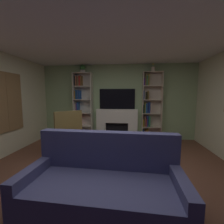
{
  "coord_description": "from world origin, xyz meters",
  "views": [
    {
      "loc": [
        0.39,
        -2.47,
        1.49
      ],
      "look_at": [
        0.0,
        1.09,
        1.09
      ],
      "focal_mm": 24.4,
      "sensor_mm": 36.0,
      "label": 1
    }
  ],
  "objects_px": {
    "bookshelf_right": "(149,108)",
    "vase_with_flowers": "(153,69)",
    "fireplace": "(117,123)",
    "bookshelf_left": "(82,105)",
    "potted_plant": "(83,69)",
    "tv": "(117,99)",
    "couch": "(103,187)",
    "armchair": "(66,132)"
  },
  "relations": [
    {
      "from": "bookshelf_right",
      "to": "vase_with_flowers",
      "type": "relative_size",
      "value": 8.51
    },
    {
      "from": "fireplace",
      "to": "bookshelf_left",
      "type": "relative_size",
      "value": 0.67
    },
    {
      "from": "bookshelf_right",
      "to": "potted_plant",
      "type": "relative_size",
      "value": 8.64
    },
    {
      "from": "tv",
      "to": "bookshelf_left",
      "type": "relative_size",
      "value": 0.54
    },
    {
      "from": "fireplace",
      "to": "tv",
      "type": "distance_m",
      "value": 0.83
    },
    {
      "from": "tv",
      "to": "bookshelf_right",
      "type": "distance_m",
      "value": 1.12
    },
    {
      "from": "tv",
      "to": "couch",
      "type": "distance_m",
      "value": 3.5
    },
    {
      "from": "couch",
      "to": "tv",
      "type": "bearing_deg",
      "value": 91.31
    },
    {
      "from": "bookshelf_left",
      "to": "couch",
      "type": "height_order",
      "value": "bookshelf_left"
    },
    {
      "from": "fireplace",
      "to": "armchair",
      "type": "distance_m",
      "value": 1.9
    },
    {
      "from": "potted_plant",
      "to": "armchair",
      "type": "relative_size",
      "value": 0.23
    },
    {
      "from": "fireplace",
      "to": "tv",
      "type": "xyz_separation_m",
      "value": [
        0.0,
        0.08,
        0.82
      ]
    },
    {
      "from": "couch",
      "to": "fireplace",
      "type": "bearing_deg",
      "value": 91.34
    },
    {
      "from": "fireplace",
      "to": "bookshelf_right",
      "type": "distance_m",
      "value": 1.19
    },
    {
      "from": "potted_plant",
      "to": "couch",
      "type": "xyz_separation_m",
      "value": [
        1.22,
        -3.21,
        -2.06
      ]
    },
    {
      "from": "bookshelf_left",
      "to": "couch",
      "type": "relative_size",
      "value": 1.09
    },
    {
      "from": "potted_plant",
      "to": "bookshelf_left",
      "type": "bearing_deg",
      "value": 157.76
    },
    {
      "from": "fireplace",
      "to": "couch",
      "type": "bearing_deg",
      "value": -88.66
    },
    {
      "from": "fireplace",
      "to": "armchair",
      "type": "relative_size",
      "value": 1.33
    },
    {
      "from": "vase_with_flowers",
      "to": "bookshelf_right",
      "type": "bearing_deg",
      "value": 147.38
    },
    {
      "from": "fireplace",
      "to": "vase_with_flowers",
      "type": "relative_size",
      "value": 5.66
    },
    {
      "from": "bookshelf_right",
      "to": "couch",
      "type": "distance_m",
      "value": 3.49
    },
    {
      "from": "vase_with_flowers",
      "to": "couch",
      "type": "distance_m",
      "value": 3.94
    },
    {
      "from": "fireplace",
      "to": "bookshelf_left",
      "type": "bearing_deg",
      "value": -179.7
    },
    {
      "from": "bookshelf_right",
      "to": "vase_with_flowers",
      "type": "distance_m",
      "value": 1.27
    },
    {
      "from": "bookshelf_right",
      "to": "armchair",
      "type": "height_order",
      "value": "bookshelf_right"
    },
    {
      "from": "bookshelf_left",
      "to": "potted_plant",
      "type": "height_order",
      "value": "potted_plant"
    },
    {
      "from": "bookshelf_left",
      "to": "armchair",
      "type": "xyz_separation_m",
      "value": [
        0.05,
        -1.48,
        -0.59
      ]
    },
    {
      "from": "fireplace",
      "to": "bookshelf_left",
      "type": "height_order",
      "value": "bookshelf_left"
    },
    {
      "from": "bookshelf_left",
      "to": "bookshelf_right",
      "type": "bearing_deg",
      "value": 0.42
    },
    {
      "from": "bookshelf_right",
      "to": "fireplace",
      "type": "bearing_deg",
      "value": -179.44
    },
    {
      "from": "fireplace",
      "to": "tv",
      "type": "height_order",
      "value": "tv"
    },
    {
      "from": "fireplace",
      "to": "couch",
      "type": "xyz_separation_m",
      "value": [
        0.08,
        -3.25,
        -0.24
      ]
    },
    {
      "from": "fireplace",
      "to": "tv",
      "type": "bearing_deg",
      "value": 90.0
    },
    {
      "from": "bookshelf_left",
      "to": "vase_with_flowers",
      "type": "distance_m",
      "value": 2.65
    },
    {
      "from": "bookshelf_left",
      "to": "bookshelf_right",
      "type": "distance_m",
      "value": 2.3
    },
    {
      "from": "tv",
      "to": "potted_plant",
      "type": "relative_size",
      "value": 4.63
    },
    {
      "from": "tv",
      "to": "armchair",
      "type": "relative_size",
      "value": 1.07
    },
    {
      "from": "potted_plant",
      "to": "tv",
      "type": "bearing_deg",
      "value": 5.97
    },
    {
      "from": "bookshelf_left",
      "to": "armchair",
      "type": "bearing_deg",
      "value": -88.24
    },
    {
      "from": "tv",
      "to": "couch",
      "type": "xyz_separation_m",
      "value": [
        0.08,
        -3.33,
        -1.06
      ]
    },
    {
      "from": "bookshelf_left",
      "to": "couch",
      "type": "xyz_separation_m",
      "value": [
        1.3,
        -3.24,
        -0.85
      ]
    }
  ]
}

